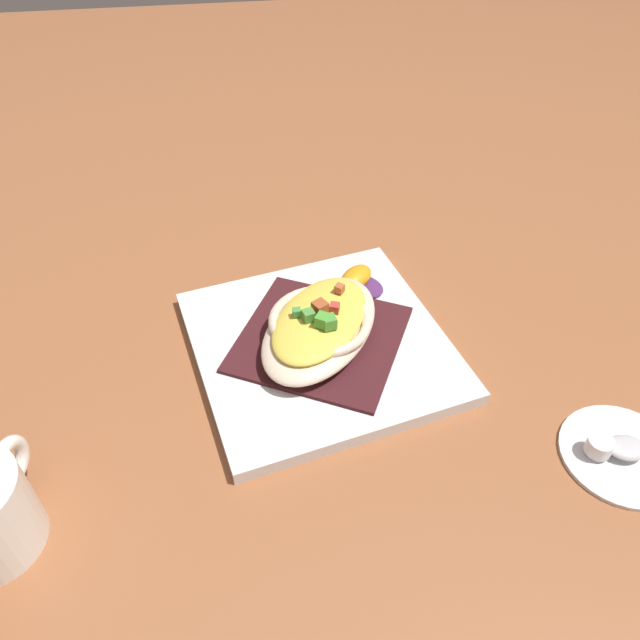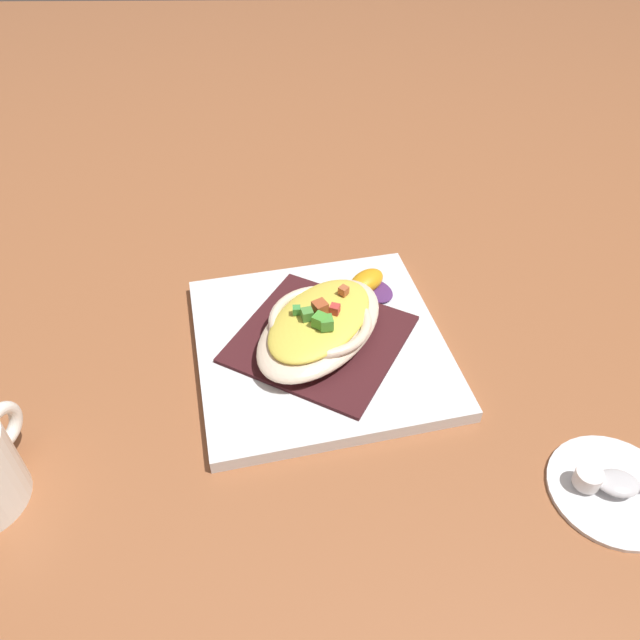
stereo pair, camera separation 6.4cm
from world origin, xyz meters
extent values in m
plane|color=#9C5C37|center=(0.00, 0.00, 0.00)|extent=(2.60, 2.60, 0.00)
cube|color=white|center=(0.00, 0.00, 0.01)|extent=(0.31, 0.31, 0.02)
cube|color=#41191D|center=(0.00, 0.00, 0.02)|extent=(0.22, 0.22, 0.00)
ellipsoid|color=beige|center=(0.00, 0.00, 0.03)|extent=(0.19, 0.20, 0.03)
torus|color=beige|center=(0.00, 0.00, 0.04)|extent=(0.15, 0.15, 0.01)
ellipsoid|color=#E3CC4A|center=(0.00, 0.00, 0.05)|extent=(0.15, 0.17, 0.02)
cube|color=#BA5D35|center=(-0.03, -0.03, 0.06)|extent=(0.01, 0.01, 0.01)
cube|color=#AF4F29|center=(0.00, 0.00, 0.06)|extent=(0.02, 0.02, 0.01)
cube|color=green|center=(0.00, 0.02, 0.06)|extent=(0.02, 0.02, 0.01)
cube|color=#CC3C3C|center=(0.00, 0.00, 0.06)|extent=(0.01, 0.01, 0.01)
cube|color=#51963F|center=(0.01, 0.01, 0.06)|extent=(0.01, 0.01, 0.01)
cube|color=green|center=(-0.01, 0.02, 0.06)|extent=(0.02, 0.02, 0.01)
cube|color=#C73C36|center=(-0.02, 0.00, 0.06)|extent=(0.01, 0.01, 0.01)
cube|color=green|center=(0.02, 0.00, 0.06)|extent=(0.01, 0.01, 0.01)
ellipsoid|color=#522A63|center=(-0.07, -0.08, 0.02)|extent=(0.06, 0.06, 0.01)
ellipsoid|color=orange|center=(-0.06, -0.09, 0.03)|extent=(0.06, 0.06, 0.02)
torus|color=white|center=(0.29, 0.13, 0.04)|extent=(0.03, 0.05, 0.05)
cylinder|color=white|center=(-0.26, 0.18, 0.00)|extent=(0.12, 0.12, 0.01)
ellipsoid|color=silver|center=(-0.26, 0.18, 0.01)|extent=(0.04, 0.03, 0.01)
cylinder|color=white|center=(-0.23, 0.18, 0.02)|extent=(0.02, 0.02, 0.02)
camera|label=1|loc=(0.07, 0.47, 0.48)|focal=34.41mm
camera|label=2|loc=(0.01, 0.47, 0.48)|focal=34.41mm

